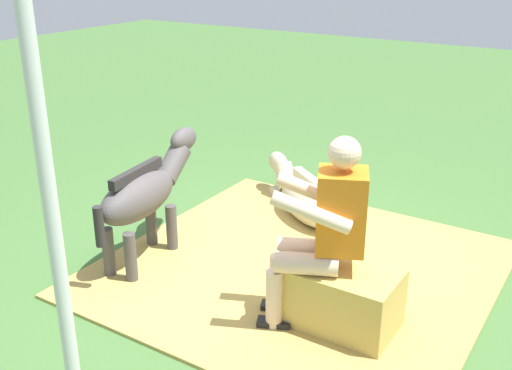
# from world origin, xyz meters

# --- Properties ---
(ground_plane) EXTENTS (24.00, 24.00, 0.00)m
(ground_plane) POSITION_xyz_m (0.00, 0.00, 0.00)
(ground_plane) COLOR #426B33
(hay_patch) EXTENTS (2.79, 2.75, 0.02)m
(hay_patch) POSITION_xyz_m (-0.28, -0.13, 0.01)
(hay_patch) COLOR tan
(hay_patch) RESTS_ON ground
(hay_bale) EXTENTS (0.69, 0.46, 0.43)m
(hay_bale) POSITION_xyz_m (-0.88, 0.39, 0.21)
(hay_bale) COLOR tan
(hay_bale) RESTS_ON ground
(person_seated) EXTENTS (0.72, 0.58, 1.31)m
(person_seated) POSITION_xyz_m (-0.73, 0.43, 0.71)
(person_seated) COLOR beige
(person_seated) RESTS_ON ground
(pony_standing) EXTENTS (0.43, 1.34, 0.93)m
(pony_standing) POSITION_xyz_m (0.83, 0.36, 0.57)
(pony_standing) COLOR #4C4747
(pony_standing) RESTS_ON ground
(pony_lying) EXTENTS (1.24, 1.01, 0.42)m
(pony_lying) POSITION_xyz_m (0.16, -1.03, 0.19)
(pony_lying) COLOR beige
(pony_lying) RESTS_ON ground
(tent_pole_left) EXTENTS (0.06, 0.06, 2.31)m
(tent_pole_left) POSITION_xyz_m (-0.48, 2.23, 1.16)
(tent_pole_left) COLOR silver
(tent_pole_left) RESTS_ON ground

